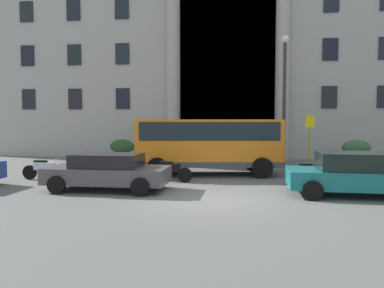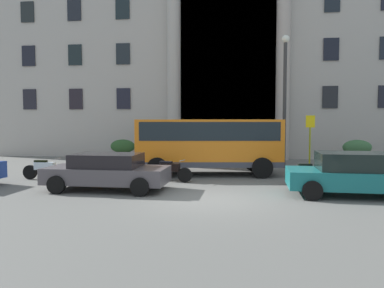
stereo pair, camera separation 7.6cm
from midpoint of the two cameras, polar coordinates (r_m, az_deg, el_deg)
The scene contains 12 objects.
ground_plane at distance 11.59m, azimuth 2.98°, elevation -8.94°, with size 80.00×64.00×0.12m, color #5F5F5C.
office_building_facade at distance 29.53m, azimuth 5.32°, elevation 16.46°, with size 33.77×9.68×18.16m.
orange_minibus at distance 16.86m, azimuth 2.74°, elevation 0.41°, with size 6.69×3.20×2.53m.
bus_stop_sign at distance 19.19m, azimuth 17.97°, elevation 1.11°, with size 0.44×0.08×2.75m.
hedge_planter_west at distance 22.68m, azimuth 24.35°, elevation -1.25°, with size 1.66×0.89×1.42m.
hedge_planter_east at distance 23.11m, azimuth -10.61°, elevation -1.01°, with size 1.62×0.75×1.34m.
parked_hatchback_near at distance 13.11m, azimuth 24.02°, elevation -4.29°, with size 4.31×2.24×1.43m.
white_taxi_kerbside at distance 13.37m, azimuth -12.86°, elevation -4.14°, with size 4.32×2.10×1.30m.
motorcycle_far_end at distance 14.81m, azimuth 17.79°, elevation -4.36°, with size 1.91×0.55×0.89m.
motorcycle_near_kerb at distance 16.61m, azimuth -21.91°, elevation -3.60°, with size 1.97×0.55×0.89m.
scooter_by_planter at distance 15.01m, azimuth -3.47°, elevation -4.10°, with size 1.87×0.74×0.89m.
lamppost_plaza_centre at distance 19.89m, azimuth 14.33°, elevation 8.07°, with size 0.40×0.40×6.90m.
Camera 2 is at (0.76, -11.29, 2.43)m, focal length 34.31 mm.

